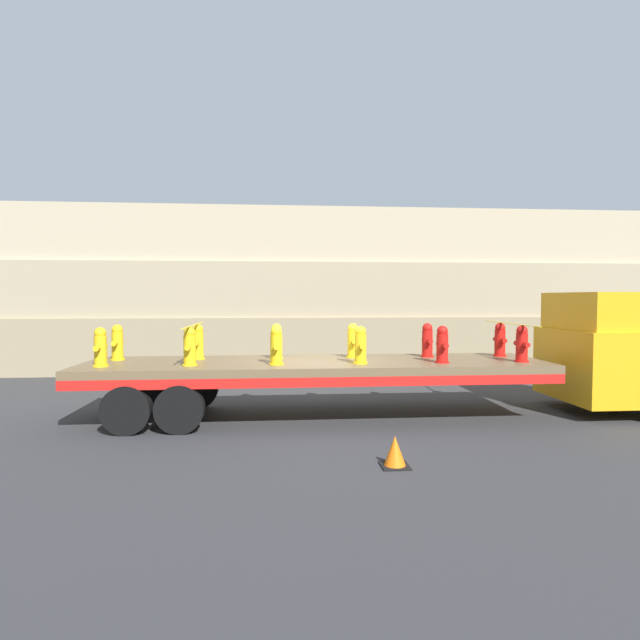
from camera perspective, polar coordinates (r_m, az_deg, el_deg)
The scene contains 19 objects.
ground_plane at distance 11.37m, azimuth -0.38°, elevation -10.99°, with size 120.00×120.00×0.00m, color #2D2D30.
rock_cliff at distance 18.94m, azimuth -2.25°, elevation 3.41°, with size 60.00×3.30×5.89m.
truck_cab at distance 13.61m, azimuth 30.66°, elevation -3.16°, with size 2.60×2.59×2.79m.
flatbed_trailer at distance 11.14m, azimuth -3.66°, elevation -5.90°, with size 10.14×2.56×1.25m.
fire_hydrant_yellow_near_0 at distance 11.13m, azimuth -23.80°, elevation -2.90°, with size 0.31×0.55×0.81m.
fire_hydrant_yellow_far_0 at distance 12.15m, azimuth -22.14°, elevation -2.43°, with size 0.31×0.55×0.81m.
fire_hydrant_yellow_near_1 at distance 10.68m, azimuth -14.67°, elevation -2.99°, with size 0.31×0.55×0.81m.
fire_hydrant_yellow_far_1 at distance 11.74m, azimuth -13.77°, elevation -2.48°, with size 0.31×0.55×0.81m.
fire_hydrant_yellow_near_2 at distance 10.53m, azimuth -5.02°, elevation -3.00°, with size 0.31×0.55×0.81m.
fire_hydrant_yellow_far_2 at distance 11.60m, azimuth -5.00°, elevation -2.48°, with size 0.31×0.55×0.81m.
fire_hydrant_yellow_near_3 at distance 10.67m, azimuth 4.64°, elevation -2.92°, with size 0.31×0.55×0.81m.
fire_hydrant_yellow_far_3 at distance 11.73m, azimuth 3.77°, elevation -2.42°, with size 0.31×0.55×0.81m.
fire_hydrant_red_near_4 at distance 11.11m, azimuth 13.80°, elevation -2.77°, with size 0.31×0.55×0.81m.
fire_hydrant_red_far_4 at distance 12.13m, azimuth 12.17°, elevation -2.31°, with size 0.31×0.55×0.81m.
fire_hydrant_red_near_5 at distance 11.80m, azimuth 22.07°, elevation -2.58°, with size 0.31×0.55×0.81m.
fire_hydrant_red_far_5 at distance 12.77m, azimuth 19.87°, elevation -2.16°, with size 0.31×0.55×0.81m.
cargo_strap_rear at distance 11.18m, azimuth -14.22°, elevation -0.57°, with size 0.05×2.66×0.01m.
cargo_strap_middle at distance 12.25m, azimuth 20.96°, elevation -0.39°, with size 0.05×2.66×0.01m.
traffic_cone at distance 8.21m, azimuth 8.55°, elevation -14.66°, with size 0.44×0.44×0.49m.
Camera 1 is at (-0.86, -11.02, 2.66)m, focal length 28.00 mm.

